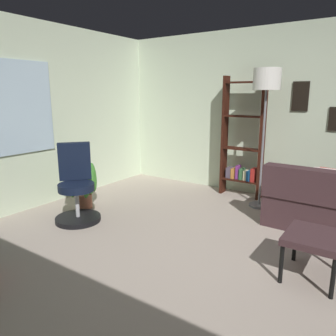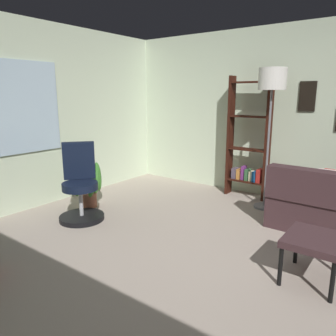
# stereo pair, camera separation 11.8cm
# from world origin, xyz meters

# --- Properties ---
(ground_plane) EXTENTS (5.15, 6.03, 0.10)m
(ground_plane) POSITION_xyz_m (0.00, 0.00, -0.05)
(ground_plane) COLOR #AA9A8E
(wall_back_with_windows) EXTENTS (5.15, 0.12, 2.53)m
(wall_back_with_windows) POSITION_xyz_m (-0.02, 3.06, 1.27)
(wall_back_with_windows) COLOR beige
(wall_back_with_windows) RESTS_ON ground_plane
(wall_right_with_frames) EXTENTS (0.12, 6.03, 2.53)m
(wall_right_with_frames) POSITION_xyz_m (2.62, -0.00, 1.27)
(wall_right_with_frames) COLOR beige
(wall_right_with_frames) RESTS_ON ground_plane
(footstool) EXTENTS (0.52, 0.45, 0.40)m
(footstool) POSITION_xyz_m (0.46, -0.59, 0.35)
(footstool) COLOR #3D272A
(footstool) RESTS_ON ground_plane
(office_chair) EXTENTS (0.58, 0.59, 0.97)m
(office_chair) POSITION_xyz_m (0.23, 2.15, 0.38)
(office_chair) COLOR black
(office_chair) RESTS_ON ground_plane
(bookshelf) EXTENTS (0.18, 0.64, 1.83)m
(bookshelf) POSITION_xyz_m (2.36, 0.82, 0.81)
(bookshelf) COLOR black
(bookshelf) RESTS_ON ground_plane
(floor_lamp) EXTENTS (0.36, 0.36, 1.90)m
(floor_lamp) POSITION_xyz_m (2.02, 0.40, 1.62)
(floor_lamp) COLOR slate
(floor_lamp) RESTS_ON ground_plane
(potted_plant) EXTENTS (0.49, 0.48, 0.63)m
(potted_plant) POSITION_xyz_m (0.59, 2.39, 0.29)
(potted_plant) COLOR #955541
(potted_plant) RESTS_ON ground_plane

